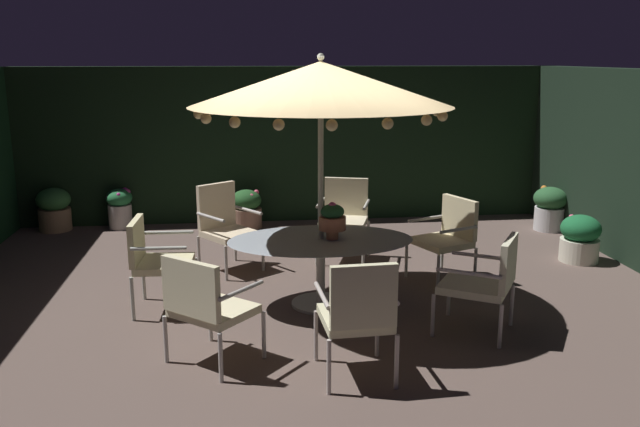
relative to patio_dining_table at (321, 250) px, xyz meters
The scene contains 17 objects.
ground_plane 0.61m from the patio_dining_table, 141.73° to the left, with size 8.52×7.71×0.02m, color brown.
hedge_backdrop_rear 3.84m from the patio_dining_table, 91.63° to the left, with size 8.52×0.30×2.35m, color black.
patio_dining_table is the anchor object (origin of this frame).
patio_umbrella 1.65m from the patio_dining_table, 115.83° to the left, with size 2.55×2.55×2.52m.
centerpiece_planter 0.35m from the patio_dining_table, 14.05° to the right, with size 0.27×0.27×0.38m.
patio_chair_north 1.66m from the patio_dining_table, 72.96° to the left, with size 0.74×0.71×1.00m.
patio_chair_northeast 1.67m from the patio_dining_table, 126.42° to the left, with size 0.79×0.80×1.02m.
patio_chair_east 1.66m from the patio_dining_table, behind, with size 0.61×0.64×0.93m.
patio_chair_southeast 1.66m from the patio_dining_table, 131.19° to the right, with size 0.85×0.84×0.94m.
patio_chair_south 1.67m from the patio_dining_table, 86.81° to the right, with size 0.59×0.65×1.01m.
patio_chair_southwest 1.67m from the patio_dining_table, 32.01° to the right, with size 0.85×0.83×0.92m.
patio_chair_west 1.66m from the patio_dining_table, 22.77° to the left, with size 0.74×0.77×0.94m.
potted_plant_back_left 3.57m from the patio_dining_table, 18.37° to the left, with size 0.49×0.49×0.59m.
potted_plant_right_far 4.93m from the patio_dining_table, 135.48° to the left, with size 0.48×0.48×0.63m.
potted_plant_back_center 3.38m from the patio_dining_table, 102.36° to the left, with size 0.45×0.45×0.57m.
potted_plant_left_near 4.33m from the patio_dining_table, 126.64° to the left, with size 0.38×0.38×0.59m.
potted_plant_left_far 4.53m from the patio_dining_table, 35.45° to the left, with size 0.48×0.48×0.64m.
Camera 1 is at (-0.66, -6.52, 2.50)m, focal length 37.52 mm.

